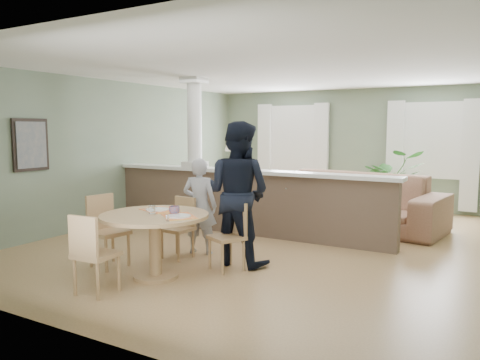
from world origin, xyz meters
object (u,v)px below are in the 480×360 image
Objects in this scene: chair_far_boy at (181,224)px; chair_near at (91,251)px; chair_side at (106,227)px; child_person at (200,206)px; sofa at (348,200)px; dining_table at (156,227)px; houseplant at (391,182)px; chair_far_man at (231,232)px; man_person at (238,193)px.

chair_near is (0.10, -1.72, 0.03)m from chair_far_boy.
chair_side is 0.67× the size of child_person.
child_person is (0.14, 0.28, 0.23)m from chair_far_boy.
sofa reaches higher than dining_table.
houseplant is 5.08m from chair_far_boy.
houseplant is at bearing 81.64° from sofa.
chair_far_man is (0.61, 0.76, -0.15)m from dining_table.
chair_far_man is 1.66m from chair_side.
dining_table reaches higher than chair_far_boy.
sofa is at bearing -16.75° from chair_side.
man_person is (-1.01, -4.60, 0.26)m from houseplant.
houseplant is 6.08m from chair_side.
houseplant is 6.68m from chair_near.
chair_near is 0.47× the size of man_person.
houseplant is at bearing 74.43° from dining_table.
man_person is (0.76, 1.84, 0.46)m from chair_near.
chair_far_boy is at bearing 108.84° from dining_table.
man_person reaches higher than houseplant.
dining_table is at bearing 83.62° from child_person.
chair_far_man is 0.46× the size of man_person.
child_person is 0.79m from man_person.
chair_near is 2.05m from man_person.
chair_side is at bearing 42.32° from child_person.
sofa is at bearing -108.65° from chair_near.
chair_near is at bearing -97.17° from sofa.
chair_side is (-2.46, -5.56, -0.17)m from houseplant.
houseplant is 0.99× the size of child_person.
houseplant reaches higher than chair_far_boy.
man_person is (0.73, -0.16, 0.25)m from child_person.
dining_table is (-1.12, -4.09, 0.13)m from sofa.
chair_far_boy is 1.03m from chair_side.
child_person is at bearing 98.22° from dining_table.
man_person reaches higher than chair_far_boy.
sofa is 3.88× the size of chair_far_man.
man_person is at bearing 153.07° from child_person.
child_person is at bearing -106.04° from sofa.
chair_far_boy is 0.60× the size of child_person.
man_person is at bearing -115.97° from chair_near.
dining_table is 1.19m from child_person.
man_person reaches higher than sofa.
chair_side is (-1.51, -0.70, 0.04)m from chair_far_man.
chair_far_boy is 1.00m from man_person.
chair_side is 1.80m from man_person.
houseplant is 1.47× the size of chair_side.
chair_side is 1.35m from child_person.
chair_far_boy is 0.94× the size of chair_near.
chair_near is 0.95× the size of chair_side.
chair_near is at bearing 74.53° from child_person.
man_person is at bearing -102.35° from houseplant.
houseplant is 4.96m from chair_far_man.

